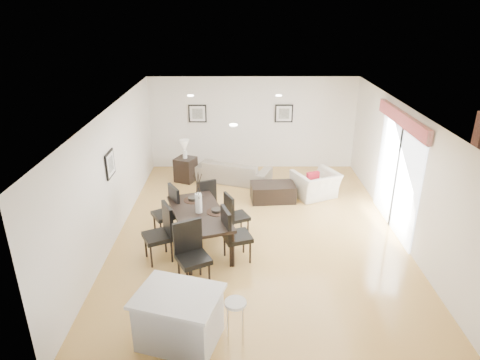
{
  "coord_description": "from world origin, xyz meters",
  "views": [
    {
      "loc": [
        -0.41,
        -8.16,
        4.63
      ],
      "look_at": [
        -0.38,
        0.4,
        1.06
      ],
      "focal_mm": 32.0,
      "sensor_mm": 36.0,
      "label": 1
    }
  ],
  "objects_px": {
    "sofa": "(233,171)",
    "dining_chair_foot": "(205,197)",
    "armchair": "(315,184)",
    "dining_chair_efar": "(234,213)",
    "dining_chair_wnear": "(162,230)",
    "kitchen_island": "(179,317)",
    "coffee_table": "(273,192)",
    "dining_chair_head": "(191,250)",
    "dining_table": "(199,216)",
    "dining_chair_wfar": "(169,209)",
    "dining_chair_enear": "(232,232)",
    "side_table": "(186,169)",
    "bar_stool": "(235,307)"
  },
  "relations": [
    {
      "from": "sofa",
      "to": "dining_chair_foot",
      "type": "bearing_deg",
      "value": 95.52
    },
    {
      "from": "armchair",
      "to": "dining_chair_efar",
      "type": "xyz_separation_m",
      "value": [
        -2.06,
        -1.99,
        0.21
      ]
    },
    {
      "from": "dining_chair_wnear",
      "to": "kitchen_island",
      "type": "distance_m",
      "value": 2.28
    },
    {
      "from": "dining_chair_efar",
      "to": "coffee_table",
      "type": "xyz_separation_m",
      "value": [
        0.96,
        1.78,
        -0.33
      ]
    },
    {
      "from": "dining_chair_efar",
      "to": "dining_chair_head",
      "type": "relative_size",
      "value": 0.84
    },
    {
      "from": "sofa",
      "to": "kitchen_island",
      "type": "bearing_deg",
      "value": 103.59
    },
    {
      "from": "sofa",
      "to": "armchair",
      "type": "bearing_deg",
      "value": 173.58
    },
    {
      "from": "dining_chair_head",
      "to": "dining_chair_efar",
      "type": "bearing_deg",
      "value": 37.93
    },
    {
      "from": "dining_chair_wnear",
      "to": "dining_chair_head",
      "type": "xyz_separation_m",
      "value": [
        0.62,
        -0.74,
        0.02
      ]
    },
    {
      "from": "dining_chair_foot",
      "to": "dining_chair_efar",
      "type": "bearing_deg",
      "value": 109.17
    },
    {
      "from": "dining_table",
      "to": "dining_chair_wfar",
      "type": "height_order",
      "value": "dining_chair_wfar"
    },
    {
      "from": "sofa",
      "to": "dining_chair_efar",
      "type": "height_order",
      "value": "dining_chair_efar"
    },
    {
      "from": "dining_table",
      "to": "dining_chair_enear",
      "type": "height_order",
      "value": "dining_chair_enear"
    },
    {
      "from": "dining_chair_wnear",
      "to": "dining_chair_foot",
      "type": "distance_m",
      "value": 1.76
    },
    {
      "from": "dining_chair_wfar",
      "to": "armchair",
      "type": "bearing_deg",
      "value": 88.63
    },
    {
      "from": "armchair",
      "to": "coffee_table",
      "type": "distance_m",
      "value": 1.12
    },
    {
      "from": "dining_chair_wfar",
      "to": "kitchen_island",
      "type": "bearing_deg",
      "value": -19.75
    },
    {
      "from": "dining_chair_enear",
      "to": "dining_chair_efar",
      "type": "height_order",
      "value": "dining_chair_enear"
    },
    {
      "from": "side_table",
      "to": "dining_table",
      "type": "bearing_deg",
      "value": -78.92
    },
    {
      "from": "sofa",
      "to": "dining_chair_wfar",
      "type": "distance_m",
      "value": 3.26
    },
    {
      "from": "dining_chair_wnear",
      "to": "coffee_table",
      "type": "bearing_deg",
      "value": 112.86
    },
    {
      "from": "dining_chair_foot",
      "to": "coffee_table",
      "type": "height_order",
      "value": "dining_chair_foot"
    },
    {
      "from": "dining_chair_foot",
      "to": "dining_chair_head",
      "type": "bearing_deg",
      "value": 66.15
    },
    {
      "from": "dining_chair_head",
      "to": "dining_chair_wnear",
      "type": "bearing_deg",
      "value": 102.22
    },
    {
      "from": "dining_chair_efar",
      "to": "dining_chair_foot",
      "type": "bearing_deg",
      "value": 16.32
    },
    {
      "from": "dining_chair_head",
      "to": "dining_chair_foot",
      "type": "relative_size",
      "value": 1.15
    },
    {
      "from": "armchair",
      "to": "dining_chair_head",
      "type": "xyz_separation_m",
      "value": [
        -2.79,
        -3.6,
        0.31
      ]
    },
    {
      "from": "dining_table",
      "to": "sofa",
      "type": "bearing_deg",
      "value": 60.61
    },
    {
      "from": "armchair",
      "to": "bar_stool",
      "type": "xyz_separation_m",
      "value": [
        -2.0,
        -5.05,
        0.26
      ]
    },
    {
      "from": "dining_chair_wfar",
      "to": "dining_chair_efar",
      "type": "distance_m",
      "value": 1.36
    },
    {
      "from": "armchair",
      "to": "dining_table",
      "type": "height_order",
      "value": "dining_table"
    },
    {
      "from": "coffee_table",
      "to": "dining_chair_enear",
      "type": "bearing_deg",
      "value": -114.36
    },
    {
      "from": "armchair",
      "to": "side_table",
      "type": "relative_size",
      "value": 1.54
    },
    {
      "from": "armchair",
      "to": "coffee_table",
      "type": "height_order",
      "value": "armchair"
    },
    {
      "from": "kitchen_island",
      "to": "dining_chair_wfar",
      "type": "bearing_deg",
      "value": 117.56
    },
    {
      "from": "bar_stool",
      "to": "kitchen_island",
      "type": "bearing_deg",
      "value": 180.0
    },
    {
      "from": "dining_chair_wnear",
      "to": "dining_chair_foot",
      "type": "height_order",
      "value": "dining_chair_wnear"
    },
    {
      "from": "armchair",
      "to": "dining_chair_wfar",
      "type": "distance_m",
      "value": 3.92
    },
    {
      "from": "sofa",
      "to": "bar_stool",
      "type": "xyz_separation_m",
      "value": [
        0.1,
        -6.11,
        0.3
      ]
    },
    {
      "from": "dining_table",
      "to": "coffee_table",
      "type": "xyz_separation_m",
      "value": [
        1.64,
        2.22,
        -0.49
      ]
    },
    {
      "from": "dining_chair_enear",
      "to": "kitchen_island",
      "type": "xyz_separation_m",
      "value": [
        -0.74,
        -2.12,
        -0.21
      ]
    },
    {
      "from": "armchair",
      "to": "bar_stool",
      "type": "bearing_deg",
      "value": 43.47
    },
    {
      "from": "dining_chair_wnear",
      "to": "coffee_table",
      "type": "relative_size",
      "value": 1.04
    },
    {
      "from": "dining_chair_efar",
      "to": "dining_chair_foot",
      "type": "distance_m",
      "value": 0.99
    },
    {
      "from": "dining_chair_efar",
      "to": "sofa",
      "type": "bearing_deg",
      "value": -24.01
    },
    {
      "from": "dining_chair_efar",
      "to": "dining_table",
      "type": "bearing_deg",
      "value": 97.98
    },
    {
      "from": "dining_table",
      "to": "dining_chair_wnear",
      "type": "relative_size",
      "value": 1.86
    },
    {
      "from": "dining_chair_wfar",
      "to": "dining_chair_enear",
      "type": "xyz_separation_m",
      "value": [
        1.34,
        -1.02,
        0.02
      ]
    },
    {
      "from": "armchair",
      "to": "dining_chair_foot",
      "type": "height_order",
      "value": "dining_chair_foot"
    },
    {
      "from": "sofa",
      "to": "dining_chair_enear",
      "type": "height_order",
      "value": "dining_chair_enear"
    }
  ]
}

